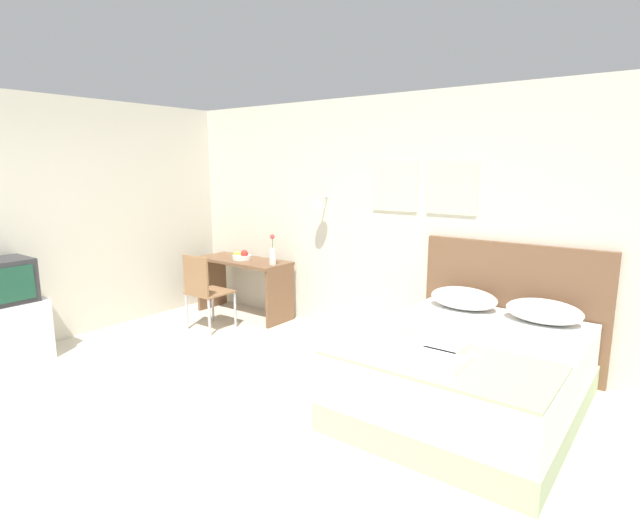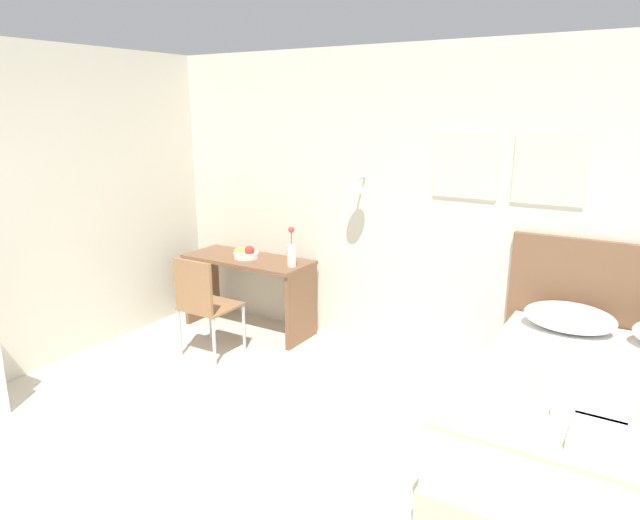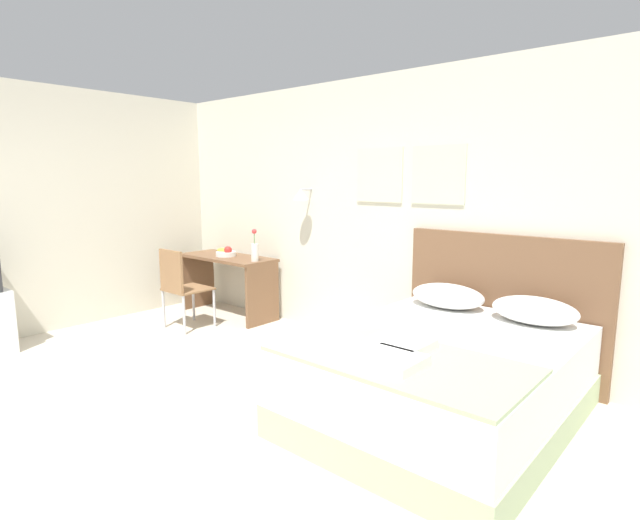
# 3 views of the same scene
# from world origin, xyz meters

# --- Properties ---
(ground_plane) EXTENTS (24.00, 24.00, 0.00)m
(ground_plane) POSITION_xyz_m (0.00, 0.00, 0.00)
(ground_plane) COLOR beige
(wall_back) EXTENTS (5.98, 0.31, 2.65)m
(wall_back) POSITION_xyz_m (0.01, 2.79, 1.33)
(wall_back) COLOR beige
(wall_back) RESTS_ON ground_plane
(bed) EXTENTS (1.57, 2.02, 0.59)m
(bed) POSITION_xyz_m (1.62, 1.69, 0.29)
(bed) COLOR #B2C693
(bed) RESTS_ON ground_plane
(headboard) EXTENTS (1.69, 0.06, 1.21)m
(headboard) POSITION_xyz_m (1.62, 2.73, 0.61)
(headboard) COLOR brown
(headboard) RESTS_ON ground_plane
(pillow_left) EXTENTS (0.63, 0.41, 0.20)m
(pillow_left) POSITION_xyz_m (1.27, 2.45, 0.69)
(pillow_left) COLOR white
(pillow_left) RESTS_ON bed
(pillow_right) EXTENTS (0.63, 0.41, 0.20)m
(pillow_right) POSITION_xyz_m (1.98, 2.45, 0.69)
(pillow_right) COLOR white
(pillow_right) RESTS_ON bed
(throw_blanket) EXTENTS (1.53, 0.81, 0.02)m
(throw_blanket) POSITION_xyz_m (1.62, 1.11, 0.61)
(throw_blanket) COLOR #B2C693
(throw_blanket) RESTS_ON bed
(folded_towel_near_foot) EXTENTS (0.35, 0.31, 0.06)m
(folded_towel_near_foot) POSITION_xyz_m (1.56, 1.25, 0.65)
(folded_towel_near_foot) COLOR white
(folded_towel_near_foot) RESTS_ON throw_blanket
(folded_towel_mid_bed) EXTENTS (0.34, 0.30, 0.06)m
(folded_towel_mid_bed) POSITION_xyz_m (1.67, 0.97, 0.65)
(folded_towel_mid_bed) COLOR white
(folded_towel_mid_bed) RESTS_ON throw_blanket
(desk) EXTENTS (1.28, 0.53, 0.74)m
(desk) POSITION_xyz_m (-1.64, 2.44, 0.52)
(desk) COLOR brown
(desk) RESTS_ON ground_plane
(desk_chair) EXTENTS (0.44, 0.44, 0.90)m
(desk_chair) POSITION_xyz_m (-1.57, 1.71, 0.53)
(desk_chair) COLOR #8E6642
(desk_chair) RESTS_ON ground_plane
(fruit_bowl) EXTENTS (0.25, 0.24, 0.13)m
(fruit_bowl) POSITION_xyz_m (-1.64, 2.42, 0.78)
(fruit_bowl) COLOR silver
(fruit_bowl) RESTS_ON desk
(flower_vase) EXTENTS (0.08, 0.08, 0.37)m
(flower_vase) POSITION_xyz_m (-1.10, 2.40, 0.86)
(flower_vase) COLOR silver
(flower_vase) RESTS_ON desk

